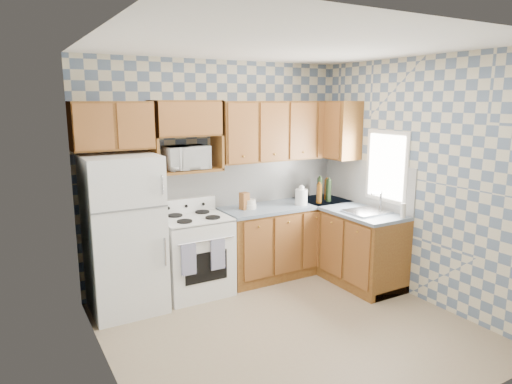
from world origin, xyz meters
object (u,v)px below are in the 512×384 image
at_px(microwave, 186,158).
at_px(electric_kettle, 301,197).
at_px(stove_body, 195,256).
at_px(refrigerator, 124,234).

xyz_separation_m(microwave, electric_kettle, (1.43, -0.27, -0.56)).
bearing_deg(stove_body, microwave, 92.12).
height_order(refrigerator, microwave, microwave).
xyz_separation_m(stove_body, microwave, (-0.01, 0.17, 1.13)).
bearing_deg(electric_kettle, refrigerator, 177.93).
relative_size(refrigerator, microwave, 3.46).
xyz_separation_m(refrigerator, electric_kettle, (2.23, -0.08, 0.18)).
bearing_deg(refrigerator, electric_kettle, -2.07).
bearing_deg(microwave, refrigerator, -167.48).
bearing_deg(stove_body, electric_kettle, -4.24).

